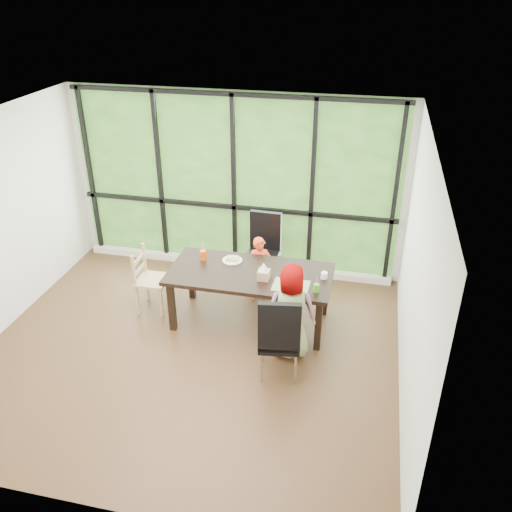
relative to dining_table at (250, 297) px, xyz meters
name	(u,v)px	position (x,y,z in m)	size (l,w,h in m)	color
ground	(190,350)	(-0.58, -0.77, -0.38)	(5.00, 5.00, 0.00)	black
back_wall	(235,184)	(-0.58, 1.48, 0.98)	(5.00, 5.00, 0.00)	silver
foliage_backdrop	(235,184)	(-0.58, 1.46, 0.98)	(4.80, 0.02, 2.65)	#254A1C
window_mullions	(234,185)	(-0.58, 1.42, 0.98)	(4.80, 0.06, 2.65)	black
window_sill	(235,264)	(-0.58, 1.38, -0.33)	(4.80, 0.12, 0.10)	silver
dining_table	(250,297)	(0.00, 0.00, 0.00)	(2.07, 0.98, 0.75)	black
chair_window_leather	(262,251)	(-0.05, 0.98, 0.17)	(0.46, 0.46, 1.08)	black
chair_interior_leather	(279,334)	(0.55, -0.92, 0.17)	(0.46, 0.46, 1.08)	black
chair_end_beech	(153,280)	(-1.35, 0.01, 0.08)	(0.42, 0.40, 0.90)	tan
child_toddler	(260,269)	(0.00, 0.59, 0.10)	(0.34, 0.23, 0.95)	red
child_older	(290,312)	(0.61, -0.55, 0.23)	(0.59, 0.39, 1.21)	slate
placemat	(291,286)	(0.56, -0.21, 0.38)	(0.44, 0.32, 0.01)	tan
plate_far	(232,260)	(-0.30, 0.24, 0.38)	(0.26, 0.26, 0.02)	white
plate_near	(293,285)	(0.58, -0.20, 0.38)	(0.21, 0.21, 0.01)	white
orange_cup	(203,255)	(-0.68, 0.19, 0.44)	(0.08, 0.08, 0.13)	#E14B04
green_cup	(316,288)	(0.87, -0.28, 0.43)	(0.07, 0.07, 0.11)	#55B72B
white_mug	(324,275)	(0.93, 0.06, 0.42)	(0.08, 0.08, 0.08)	white
tissue_box	(264,275)	(0.20, -0.13, 0.44)	(0.14, 0.14, 0.12)	tan
crepe_rolls_far	(232,259)	(-0.30, 0.24, 0.41)	(0.20, 0.12, 0.04)	tan
crepe_rolls_near	(293,284)	(0.58, -0.20, 0.41)	(0.15, 0.12, 0.04)	tan
straw_white	(203,248)	(-0.68, 0.19, 0.55)	(0.01, 0.01, 0.20)	white
straw_pink	(317,281)	(0.87, -0.28, 0.52)	(0.01, 0.01, 0.20)	pink
tissue	(264,267)	(0.20, -0.13, 0.55)	(0.12, 0.12, 0.11)	white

